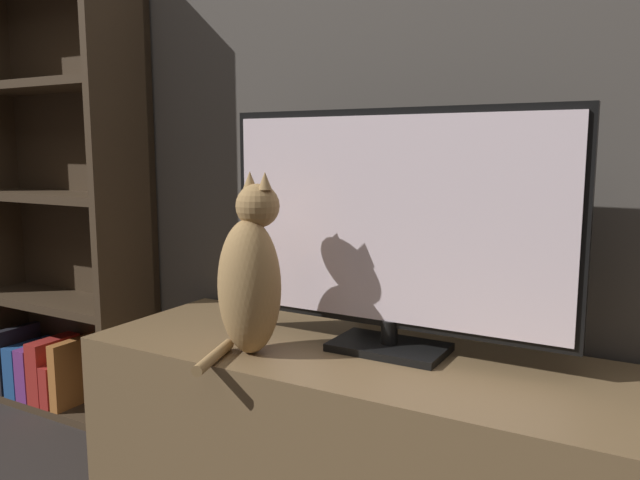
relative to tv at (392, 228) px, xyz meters
The scene contains 5 objects.
wall_back 0.55m from the tv, 91.42° to the left, with size 4.80×0.05×2.60m.
tv_stand 0.57m from the tv, 95.97° to the right, with size 1.59×0.53×0.48m.
tv is the anchor object (origin of this frame).
cat 0.38m from the tv, 148.30° to the right, with size 0.21×0.31×0.47m.
bookshelf 1.44m from the tv, behind, with size 0.78×0.28×1.65m.
Camera 1 is at (0.63, -0.49, 1.01)m, focal length 35.00 mm.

